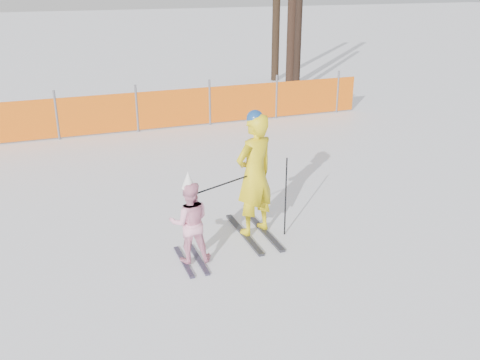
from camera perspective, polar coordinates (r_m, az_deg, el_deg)
ground at (r=8.07m, az=1.26°, el=-7.84°), size 120.00×120.00×0.00m
adult at (r=8.25m, az=1.55°, el=0.61°), size 0.83×1.48×2.03m
child at (r=7.60m, az=-5.39°, el=-4.44°), size 0.66×0.93×1.40m
ski_poles at (r=8.12m, az=2.02°, el=-1.24°), size 1.54×0.44×1.30m
safety_fence at (r=14.18m, az=-17.96°, el=6.41°), size 16.56×0.06×1.25m
tree_trunks at (r=20.08m, az=5.14°, el=18.61°), size 0.48×2.60×6.67m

